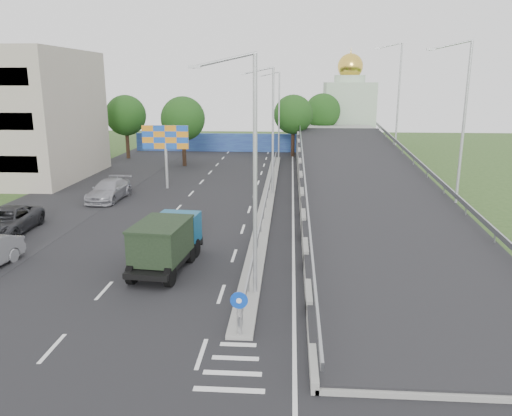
# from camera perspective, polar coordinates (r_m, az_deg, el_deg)

# --- Properties ---
(ground) EXTENTS (160.00, 160.00, 0.00)m
(ground) POSITION_cam_1_polar(r_m,az_deg,el_deg) (17.00, -2.67, -18.25)
(ground) COLOR #2D4C1E
(ground) RESTS_ON ground
(road_surface) EXTENTS (26.00, 90.00, 0.04)m
(road_surface) POSITION_cam_1_polar(r_m,az_deg,el_deg) (35.74, -3.78, -0.57)
(road_surface) COLOR black
(road_surface) RESTS_ON ground
(parking_strip) EXTENTS (8.00, 90.00, 0.05)m
(parking_strip) POSITION_cam_1_polar(r_m,az_deg,el_deg) (39.62, -22.75, -0.19)
(parking_strip) COLOR black
(parking_strip) RESTS_ON ground
(median) EXTENTS (1.00, 44.00, 0.20)m
(median) POSITION_cam_1_polar(r_m,az_deg,el_deg) (39.32, 1.33, 0.98)
(median) COLOR gray
(median) RESTS_ON ground
(overpass_ramp) EXTENTS (10.00, 50.00, 3.50)m
(overpass_ramp) POSITION_cam_1_polar(r_m,az_deg,el_deg) (39.36, 12.34, 3.13)
(overpass_ramp) COLOR gray
(overpass_ramp) RESTS_ON ground
(median_guardrail) EXTENTS (0.09, 44.00, 0.71)m
(median_guardrail) POSITION_cam_1_polar(r_m,az_deg,el_deg) (39.17, 1.34, 1.91)
(median_guardrail) COLOR gray
(median_guardrail) RESTS_ON median
(sign_bollard) EXTENTS (0.64, 0.23, 1.67)m
(sign_bollard) POSITION_cam_1_polar(r_m,az_deg,el_deg) (18.38, -1.92, -11.90)
(sign_bollard) COLOR black
(sign_bollard) RESTS_ON median
(lamp_post_near) EXTENTS (2.74, 0.18, 10.08)m
(lamp_post_near) POSITION_cam_1_polar(r_m,az_deg,el_deg) (20.56, -0.63, 4.96)
(lamp_post_near) COLOR #B2B5B7
(lamp_post_near) RESTS_ON median
(lamp_post_mid) EXTENTS (2.74, 0.18, 10.08)m
(lamp_post_mid) POSITION_cam_1_polar(r_m,az_deg,el_deg) (40.40, 1.67, 9.54)
(lamp_post_mid) COLOR #B2B5B7
(lamp_post_mid) RESTS_ON median
(lamp_post_far) EXTENTS (2.74, 0.18, 10.08)m
(lamp_post_far) POSITION_cam_1_polar(r_m,az_deg,el_deg) (60.34, 2.47, 11.10)
(lamp_post_far) COLOR #B2B5B7
(lamp_post_far) RESTS_ON median
(blue_wall) EXTENTS (30.00, 0.50, 2.40)m
(blue_wall) POSITION_cam_1_polar(r_m,az_deg,el_deg) (66.95, -0.97, 7.46)
(blue_wall) COLOR navy
(blue_wall) RESTS_ON ground
(church) EXTENTS (7.00, 7.00, 13.80)m
(church) POSITION_cam_1_polar(r_m,az_deg,el_deg) (74.78, 10.52, 11.11)
(church) COLOR #B2CCAD
(church) RESTS_ON ground
(billboard) EXTENTS (4.00, 0.24, 5.50)m
(billboard) POSITION_cam_1_polar(r_m,az_deg,el_deg) (43.85, -10.32, 7.56)
(billboard) COLOR #B2B5B7
(billboard) RESTS_ON ground
(tree_left_mid) EXTENTS (4.80, 4.80, 7.60)m
(tree_left_mid) POSITION_cam_1_polar(r_m,az_deg,el_deg) (55.63, -8.34, 10.05)
(tree_left_mid) COLOR black
(tree_left_mid) RESTS_ON ground
(tree_median_far) EXTENTS (4.80, 4.80, 7.60)m
(tree_median_far) POSITION_cam_1_polar(r_m,az_deg,el_deg) (62.35, 4.28, 10.59)
(tree_median_far) COLOR black
(tree_median_far) RESTS_ON ground
(tree_left_far) EXTENTS (4.80, 4.80, 7.60)m
(tree_left_far) POSITION_cam_1_polar(r_m,az_deg,el_deg) (62.56, -14.66, 10.19)
(tree_left_far) COLOR black
(tree_left_far) RESTS_ON ground
(tree_ramp_far) EXTENTS (4.80, 4.80, 7.60)m
(tree_ramp_far) POSITION_cam_1_polar(r_m,az_deg,el_deg) (69.47, 7.63, 10.88)
(tree_ramp_far) COLOR black
(tree_ramp_far) RESTS_ON ground
(dump_truck) EXTENTS (2.71, 6.00, 2.56)m
(dump_truck) POSITION_cam_1_polar(r_m,az_deg,el_deg) (25.30, -10.17, -3.71)
(dump_truck) COLOR black
(dump_truck) RESTS_ON ground
(parked_car_c) EXTENTS (2.96, 5.85, 1.58)m
(parked_car_c) POSITION_cam_1_polar(r_m,az_deg,el_deg) (34.23, -26.61, -1.38)
(parked_car_c) COLOR #2A2B2F
(parked_car_c) RESTS_ON ground
(parked_car_d) EXTENTS (2.45, 5.58, 1.59)m
(parked_car_d) POSITION_cam_1_polar(r_m,az_deg,el_deg) (41.09, -16.45, 1.98)
(parked_car_d) COLOR #93929B
(parked_car_d) RESTS_ON ground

